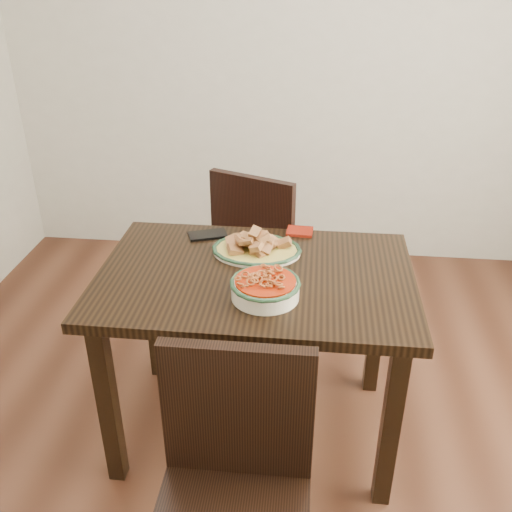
# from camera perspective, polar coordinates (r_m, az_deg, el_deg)

# --- Properties ---
(floor) EXTENTS (3.50, 3.50, 0.00)m
(floor) POSITION_cam_1_polar(r_m,az_deg,el_deg) (2.43, 1.64, -18.81)
(floor) COLOR #3E2013
(floor) RESTS_ON ground
(wall_back) EXTENTS (3.50, 0.10, 2.60)m
(wall_back) POSITION_cam_1_polar(r_m,az_deg,el_deg) (3.43, 4.56, 20.24)
(wall_back) COLOR beige
(wall_back) RESTS_ON ground
(dining_table) EXTENTS (1.14, 0.76, 0.75)m
(dining_table) POSITION_cam_1_polar(r_m,az_deg,el_deg) (2.11, -0.06, -4.20)
(dining_table) COLOR black
(dining_table) RESTS_ON ground
(chair_far) EXTENTS (0.55, 0.55, 0.89)m
(chair_far) POSITION_cam_1_polar(r_m,az_deg,el_deg) (2.80, 0.63, 1.13)
(chair_far) COLOR black
(chair_far) RESTS_ON ground
(chair_near) EXTENTS (0.42, 0.42, 0.89)m
(chair_near) POSITION_cam_1_polar(r_m,az_deg,el_deg) (1.67, -2.28, -22.01)
(chair_near) COLOR black
(chair_near) RESTS_ON ground
(fish_plate) EXTENTS (0.34, 0.26, 0.11)m
(fish_plate) POSITION_cam_1_polar(r_m,az_deg,el_deg) (2.18, 0.07, 1.36)
(fish_plate) COLOR beige
(fish_plate) RESTS_ON dining_table
(noodle_bowl) EXTENTS (0.24, 0.24, 0.08)m
(noodle_bowl) POSITION_cam_1_polar(r_m,az_deg,el_deg) (1.90, 0.93, -3.01)
(noodle_bowl) COLOR white
(noodle_bowl) RESTS_ON dining_table
(smartphone) EXTENTS (0.17, 0.13, 0.01)m
(smartphone) POSITION_cam_1_polar(r_m,az_deg,el_deg) (2.33, -4.85, 2.13)
(smartphone) COLOR black
(smartphone) RESTS_ON dining_table
(napkin) EXTENTS (0.11, 0.09, 0.01)m
(napkin) POSITION_cam_1_polar(r_m,az_deg,el_deg) (2.36, 4.40, 2.47)
(napkin) COLOR maroon
(napkin) RESTS_ON dining_table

